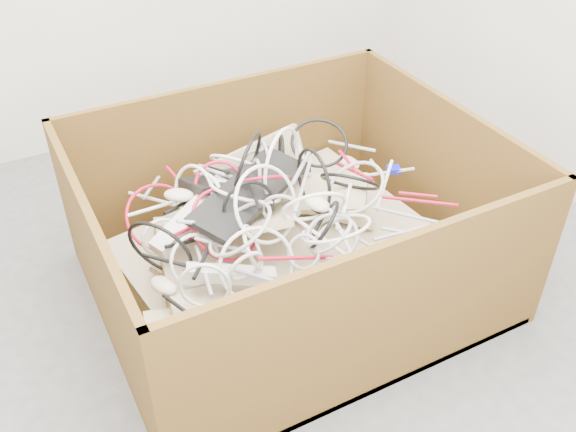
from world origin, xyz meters
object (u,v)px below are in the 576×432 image
vga_plug (394,169)px  cardboard_box (286,257)px  power_strip_left (192,215)px  power_strip_right (231,274)px

vga_plug → cardboard_box: bearing=-161.2°
cardboard_box → power_strip_left: bearing=163.8°
power_strip_right → vga_plug: power_strip_right is taller
power_strip_left → vga_plug: 0.76m
vga_plug → power_strip_right: bearing=-149.3°
power_strip_left → vga_plug: (0.75, -0.05, -0.02)m
cardboard_box → vga_plug: (0.46, 0.04, 0.21)m
power_strip_right → vga_plug: (0.74, 0.22, 0.03)m
power_strip_left → vga_plug: size_ratio=7.34×
power_strip_right → power_strip_left: bearing=115.3°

